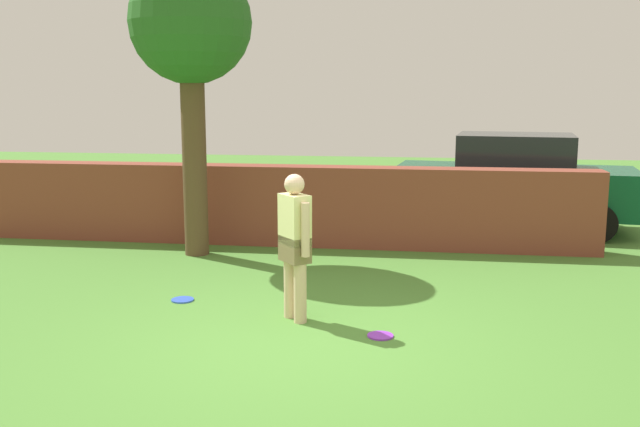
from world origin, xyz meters
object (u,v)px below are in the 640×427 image
object	(u,v)px
person	(295,240)
car	(514,182)
frisbee_purple	(380,336)
tree	(191,31)
frisbee_blue	(183,300)

from	to	relation	value
person	car	xyz separation A→B (m)	(2.98, 5.72, -0.04)
car	frisbee_purple	xyz separation A→B (m)	(-2.01, -6.13, -0.85)
tree	frisbee_blue	distance (m)	4.16
frisbee_blue	tree	bearing A→B (deg)	104.02
car	frisbee_purple	size ratio (longest dim) A/B	16.20
car	frisbee_purple	world-z (taller)	car
person	frisbee_purple	world-z (taller)	person
car	frisbee_blue	size ratio (longest dim) A/B	16.20
tree	frisbee_purple	xyz separation A→B (m)	(3.04, -3.32, -3.34)
car	frisbee_blue	xyz separation A→B (m)	(-4.45, -5.21, -0.85)
person	frisbee_purple	xyz separation A→B (m)	(0.97, -0.41, -0.89)
tree	car	size ratio (longest dim) A/B	1.00
car	tree	bearing A→B (deg)	35.98
tree	person	distance (m)	4.33
person	frisbee_blue	bearing A→B (deg)	-149.43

